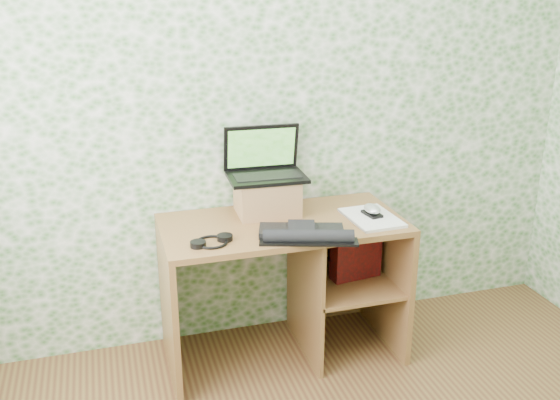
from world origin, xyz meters
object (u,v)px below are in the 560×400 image
object	(u,v)px
riser	(267,196)
desk	(295,267)
keyboard	(304,233)
notepad	(372,218)
laptop	(265,165)

from	to	relation	value
riser	desk	bearing A→B (deg)	-44.17
riser	keyboard	xyz separation A→B (m)	(0.08, -0.36, -0.07)
riser	notepad	world-z (taller)	riser
desk	keyboard	world-z (taller)	keyboard
desk	riser	bearing A→B (deg)	135.83
laptop	keyboard	world-z (taller)	laptop
keyboard	laptop	bearing A→B (deg)	118.47
laptop	riser	bearing A→B (deg)	-87.96
laptop	notepad	size ratio (longest dim) A/B	1.22
laptop	desk	bearing A→B (deg)	-50.82
riser	notepad	distance (m)	0.54
keyboard	notepad	xyz separation A→B (m)	(0.40, 0.13, -0.01)
keyboard	notepad	distance (m)	0.42
desk	laptop	size ratio (longest dim) A/B	3.03
riser	laptop	bearing A→B (deg)	90.00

